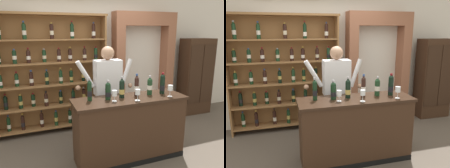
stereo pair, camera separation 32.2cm
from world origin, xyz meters
The scene contains 16 objects.
ground_plane centered at (0.00, 0.00, -0.01)m, with size 14.00×14.00×0.02m, color brown.
back_wall centered at (0.00, 1.67, 1.66)m, with size 12.00×0.19×3.31m.
wine_shelf centered at (-0.76, 1.42, 1.16)m, with size 2.09×0.32×2.22m.
archway_doorway centered at (1.19, 1.54, 1.28)m, with size 1.39×0.45×2.29m.
side_cabinet centered at (2.47, 1.25, 0.88)m, with size 0.73×0.40×1.75m.
tasting_counter centered at (0.18, 0.00, 0.48)m, with size 1.68×0.54×0.97m.
shopkeeper centered at (0.03, 0.54, 1.05)m, with size 0.98×0.22×1.68m.
tasting_bottle_super_tuscan centered at (-0.41, 0.08, 1.11)m, with size 0.07×0.07×0.32m.
tasting_bottle_brunello centered at (-0.15, 0.04, 1.09)m, with size 0.08×0.08×0.28m.
tasting_bottle_vin_santo centered at (0.07, 0.06, 1.10)m, with size 0.08×0.08×0.31m.
tasting_bottle_grappa centered at (0.31, 0.06, 1.12)m, with size 0.07×0.07×0.34m.
tasting_bottle_rosso centered at (0.53, 0.05, 1.10)m, with size 0.08×0.08×0.29m.
tasting_bottle_prosecco centered at (0.74, 0.03, 1.12)m, with size 0.08×0.08×0.33m.
wine_glass_right centered at (-0.09, -0.07, 1.07)m, with size 0.07×0.07×0.16m.
wine_glass_center centered at (0.22, -0.16, 1.08)m, with size 0.07×0.07×0.16m.
wine_glass_spare centered at (0.76, -0.15, 1.09)m, with size 0.07×0.07×0.17m.
Camera 2 is at (-0.88, -2.92, 1.93)m, focal length 35.83 mm.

